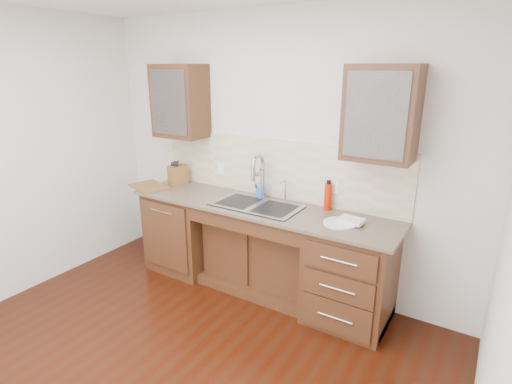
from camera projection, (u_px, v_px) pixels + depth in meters
The scene contains 24 objects.
ground at pixel (156, 382), 2.95m from camera, with size 4.00×3.50×0.10m, color black.
wall_back at pixel (277, 153), 3.98m from camera, with size 4.00×0.10×2.70m, color silver.
base_cabinet_left at pixel (186, 230), 4.44m from camera, with size 0.70×0.62×0.88m, color #593014.
base_cabinet_center at pixel (263, 254), 4.06m from camera, with size 1.20×0.44×0.70m, color #593014.
base_cabinet_right at pixel (351, 275), 3.49m from camera, with size 0.70×0.62×0.88m, color #593014.
countertop at pixel (257, 207), 3.81m from camera, with size 2.70×0.65×0.03m, color #84705B.
backsplash at pixel (274, 168), 3.97m from camera, with size 2.70×0.02×0.59m, color beige.
sink at pixel (257, 214), 3.82m from camera, with size 0.84×0.46×0.19m, color #9E9EA5.
faucet at pixel (263, 179), 3.96m from camera, with size 0.04×0.04×0.40m, color #999993.
filter_tap at pixel (285, 190), 3.87m from camera, with size 0.02×0.02×0.24m, color #999993.
upper_cabinet_left at pixel (180, 101), 4.19m from camera, with size 0.55×0.34×0.75m, color #593014.
upper_cabinet_right at pixel (382, 114), 3.13m from camera, with size 0.55×0.34×0.75m, color #593014.
outlet_left at pixel (221, 169), 4.32m from camera, with size 0.08×0.01×0.12m, color white.
outlet_right at pixel (335, 187), 3.66m from camera, with size 0.08×0.01×0.12m, color white.
soap_bottle at pixel (261, 191), 3.99m from camera, with size 0.07×0.07×0.16m, color #3B64C0.
water_bottle at pixel (328, 197), 3.66m from camera, with size 0.07×0.07×0.25m, color #B21D00.
plate at pixel (340, 223), 3.36m from camera, with size 0.28×0.28×0.02m, color white.
dish_towel at pixel (351, 220), 3.36m from camera, with size 0.21×0.15×0.03m, color silver.
knife_block at pixel (178, 175), 4.44m from camera, with size 0.12×0.20×0.22m, color #A36828.
cutting_board at pixel (149, 187), 4.37m from camera, with size 0.43×0.30×0.02m, color brown.
cup_left_a at pixel (174, 106), 4.24m from camera, with size 0.12×0.12×0.09m, color white.
cup_left_b at pixel (190, 107), 4.13m from camera, with size 0.11×0.11×0.10m, color silver.
cup_right_a at pixel (375, 120), 3.17m from camera, with size 0.12×0.12×0.10m, color white.
cup_right_b at pixel (388, 120), 3.12m from camera, with size 0.11×0.11×0.10m, color silver.
Camera 1 is at (1.88, -1.63, 2.19)m, focal length 28.00 mm.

